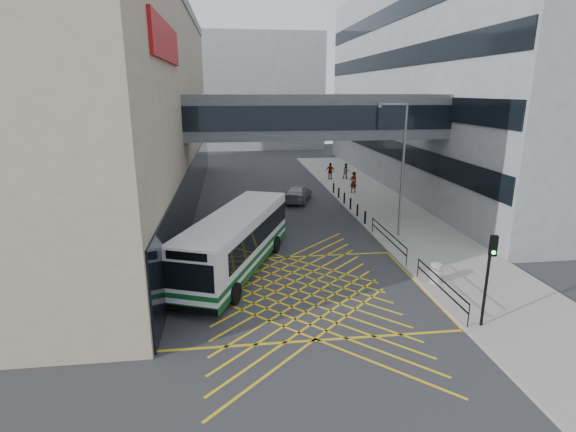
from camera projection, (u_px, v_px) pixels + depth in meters
name	position (u px, v px, depth m)	size (l,w,h in m)	color
ground	(298.00, 290.00, 21.50)	(120.00, 120.00, 0.00)	#333335
building_whsmith	(21.00, 108.00, 32.46)	(24.17, 42.00, 16.00)	tan
building_right	(502.00, 83.00, 44.62)	(24.09, 44.00, 20.00)	gray
building_far	(235.00, 92.00, 76.15)	(28.00, 16.00, 18.00)	gray
skybridge	(316.00, 116.00, 31.30)	(20.00, 4.10, 3.00)	#4B5055
pavement	(380.00, 206.00, 36.90)	(6.00, 54.00, 0.16)	#9A958C
box_junction	(298.00, 290.00, 21.50)	(12.00, 9.00, 0.01)	gold
bus	(237.00, 240.00, 23.51)	(6.40, 11.28, 3.12)	silver
car_white	(218.00, 246.00, 25.63)	(1.68, 4.11, 1.31)	silver
car_dark	(247.00, 228.00, 29.20)	(1.59, 4.05, 1.27)	black
car_silver	(298.00, 193.00, 38.66)	(1.98, 4.69, 1.46)	gray
traffic_light	(489.00, 268.00, 17.24)	(0.30, 0.46, 3.86)	black
street_lamp	(400.00, 162.00, 27.94)	(1.90, 0.41, 8.36)	slate
litter_bin	(436.00, 273.00, 21.90)	(0.55, 0.55, 0.96)	#ADA89E
kerb_railings	(409.00, 255.00, 23.71)	(0.05, 12.54, 1.00)	black
bollards	(347.00, 201.00, 36.42)	(0.14, 10.14, 0.90)	black
pedestrian_a	(353.00, 182.00, 41.17)	(0.76, 0.54, 1.92)	gray
pedestrian_b	(346.00, 171.00, 47.50)	(0.81, 0.47, 1.65)	gray
pedestrian_c	(330.00, 171.00, 47.37)	(1.03, 0.49, 1.74)	gray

